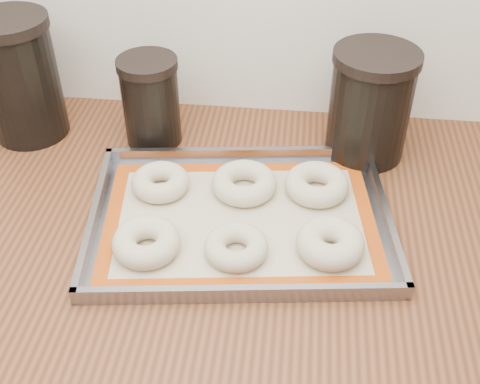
# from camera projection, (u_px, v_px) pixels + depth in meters

# --- Properties ---
(cabinet) EXTENTS (3.00, 0.65, 0.86)m
(cabinet) POSITION_uv_depth(u_px,v_px,m) (169.00, 377.00, 1.26)
(cabinet) COLOR #5D6458
(cabinet) RESTS_ON floor
(countertop) EXTENTS (3.06, 0.68, 0.04)m
(countertop) POSITION_uv_depth(u_px,v_px,m) (148.00, 218.00, 0.98)
(countertop) COLOR brown
(countertop) RESTS_ON cabinet
(baking_tray) EXTENTS (0.50, 0.39, 0.03)m
(baking_tray) POSITION_uv_depth(u_px,v_px,m) (240.00, 218.00, 0.94)
(baking_tray) COLOR gray
(baking_tray) RESTS_ON countertop
(baking_mat) EXTENTS (0.45, 0.34, 0.00)m
(baking_mat) POSITION_uv_depth(u_px,v_px,m) (240.00, 219.00, 0.94)
(baking_mat) COLOR #C6B793
(baking_mat) RESTS_ON baking_tray
(bagel_front_left) EXTENTS (0.13, 0.13, 0.04)m
(bagel_front_left) POSITION_uv_depth(u_px,v_px,m) (146.00, 242.00, 0.87)
(bagel_front_left) COLOR beige
(bagel_front_left) RESTS_ON baking_mat
(bagel_front_mid) EXTENTS (0.11, 0.11, 0.03)m
(bagel_front_mid) POSITION_uv_depth(u_px,v_px,m) (236.00, 247.00, 0.87)
(bagel_front_mid) COLOR beige
(bagel_front_mid) RESTS_ON baking_mat
(bagel_front_right) EXTENTS (0.12, 0.12, 0.04)m
(bagel_front_right) POSITION_uv_depth(u_px,v_px,m) (330.00, 243.00, 0.87)
(bagel_front_right) COLOR beige
(bagel_front_right) RESTS_ON baking_mat
(bagel_back_left) EXTENTS (0.12, 0.12, 0.03)m
(bagel_back_left) POSITION_uv_depth(u_px,v_px,m) (160.00, 182.00, 0.98)
(bagel_back_left) COLOR beige
(bagel_back_left) RESTS_ON baking_mat
(bagel_back_mid) EXTENTS (0.11, 0.11, 0.03)m
(bagel_back_mid) POSITION_uv_depth(u_px,v_px,m) (244.00, 183.00, 0.98)
(bagel_back_mid) COLOR beige
(bagel_back_mid) RESTS_ON baking_mat
(bagel_back_right) EXTENTS (0.12, 0.12, 0.04)m
(bagel_back_right) POSITION_uv_depth(u_px,v_px,m) (317.00, 184.00, 0.98)
(bagel_back_right) COLOR beige
(bagel_back_right) RESTS_ON baking_mat
(canister_left) EXTENTS (0.14, 0.14, 0.23)m
(canister_left) POSITION_uv_depth(u_px,v_px,m) (20.00, 78.00, 1.07)
(canister_left) COLOR black
(canister_left) RESTS_ON countertop
(canister_mid) EXTENTS (0.11, 0.11, 0.16)m
(canister_mid) POSITION_uv_depth(u_px,v_px,m) (151.00, 101.00, 1.06)
(canister_mid) COLOR black
(canister_mid) RESTS_ON countertop
(canister_right) EXTENTS (0.14, 0.14, 0.20)m
(canister_right) POSITION_uv_depth(u_px,v_px,m) (370.00, 104.00, 1.02)
(canister_right) COLOR black
(canister_right) RESTS_ON countertop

